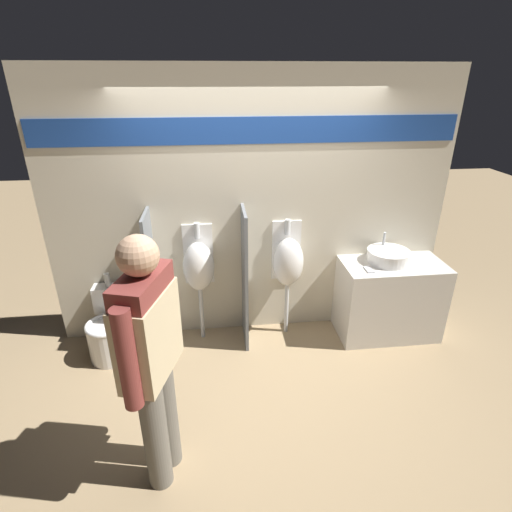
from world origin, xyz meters
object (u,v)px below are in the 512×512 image
at_px(urinal_near_counter, 199,266).
at_px(person_in_vest, 151,351).
at_px(cell_phone, 369,270).
at_px(toilet, 110,332).
at_px(urinal_far, 288,262).
at_px(sink_basin, 388,256).

relative_size(urinal_near_counter, person_in_vest, 0.70).
height_order(cell_phone, toilet, cell_phone).
relative_size(cell_phone, urinal_far, 0.11).
xyz_separation_m(cell_phone, toilet, (-2.58, 0.06, -0.58)).
xyz_separation_m(cell_phone, urinal_far, (-0.76, 0.26, 0.00)).
relative_size(cell_phone, urinal_near_counter, 0.11).
xyz_separation_m(urinal_near_counter, toilet, (-0.91, -0.20, -0.58)).
height_order(cell_phone, person_in_vest, person_in_vest).
bearing_deg(person_in_vest, urinal_far, -19.16).
bearing_deg(urinal_near_counter, person_in_vest, -99.02).
xyz_separation_m(sink_basin, urinal_far, (-1.03, 0.09, -0.05)).
height_order(cell_phone, urinal_far, urinal_far).
distance_m(cell_phone, person_in_vest, 2.35).
relative_size(cell_phone, person_in_vest, 0.08).
distance_m(cell_phone, urinal_far, 0.81).
relative_size(sink_basin, urinal_near_counter, 0.34).
xyz_separation_m(cell_phone, urinal_near_counter, (-1.67, 0.26, 0.00)).
bearing_deg(urinal_near_counter, toilet, -167.68).
relative_size(urinal_near_counter, urinal_far, 1.00).
bearing_deg(person_in_vest, cell_phone, -38.34).
xyz_separation_m(cell_phone, person_in_vest, (-1.93, -1.34, 0.21)).
bearing_deg(cell_phone, sink_basin, 32.38).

